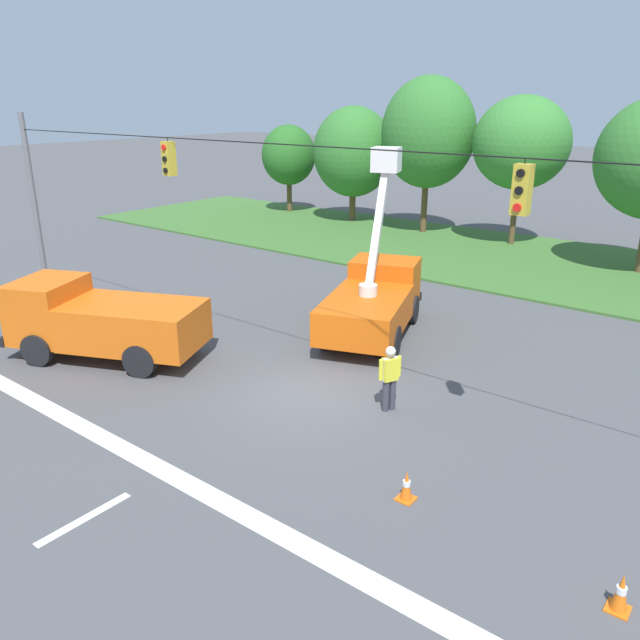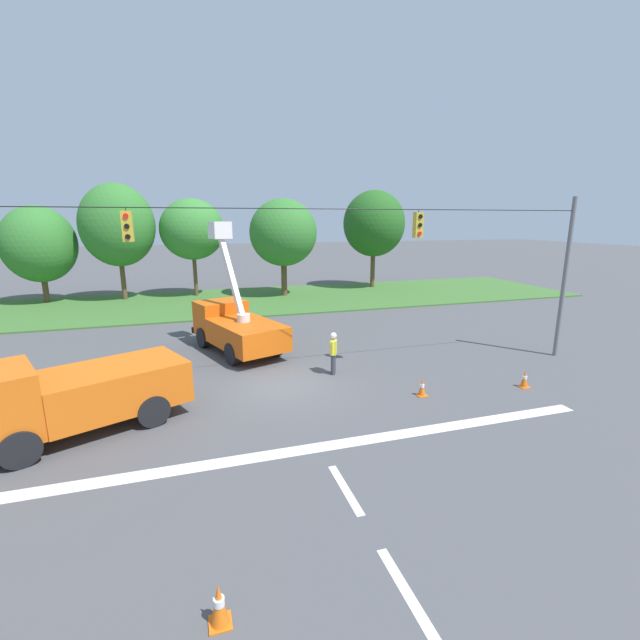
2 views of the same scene
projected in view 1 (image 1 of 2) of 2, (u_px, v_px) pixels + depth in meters
ground_plane at (305, 395)px, 17.02m from camera, size 200.00×200.00×0.00m
grass_verge at (539, 264)px, 30.36m from camera, size 56.00×12.00×0.10m
lane_markings at (108, 505)px, 12.42m from camera, size 17.60×15.25×0.01m
signal_gantry at (305, 243)px, 15.56m from camera, size 26.20×0.33×7.20m
tree_far_west at (289, 155)px, 42.89m from camera, size 3.65×3.78×5.98m
tree_west at (353, 152)px, 39.47m from camera, size 5.14×5.03×7.23m
tree_centre at (428, 133)px, 35.46m from camera, size 5.44×5.10×8.89m
tree_east at (521, 143)px, 32.53m from camera, size 5.03×4.97×7.85m
utility_truck_bucket_lift at (374, 297)px, 21.16m from camera, size 4.26×6.29×6.13m
utility_truck_support_near at (101, 320)px, 19.18m from camera, size 6.43×4.62×2.37m
road_worker at (390, 374)px, 15.92m from camera, size 0.39×0.60×1.77m
traffic_cone_foreground_left at (407, 486)px, 12.51m from camera, size 0.36×0.36×0.66m
traffic_cone_foreground_right at (621, 593)px, 9.78m from camera, size 0.36×0.36×0.69m
traffic_cone_mid_right at (63, 323)px, 21.73m from camera, size 0.36×0.36×0.58m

